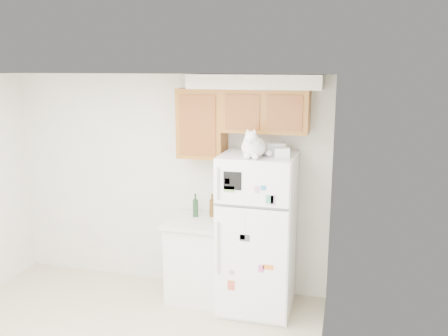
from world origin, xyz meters
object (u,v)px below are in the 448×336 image
(cat, at_px, (253,146))
(bottle_green, at_px, (195,205))
(refrigerator, at_px, (257,233))
(storage_box_front, at_px, (282,152))
(bottle_amber, at_px, (212,205))
(storage_box_back, at_px, (276,148))
(base_counter, at_px, (198,258))

(cat, bearing_deg, bottle_green, 153.76)
(cat, bearing_deg, refrigerator, 84.44)
(storage_box_front, xyz_separation_m, bottle_amber, (-0.81, 0.29, -0.69))
(storage_box_back, bearing_deg, storage_box_front, -82.82)
(refrigerator, xyz_separation_m, base_counter, (-0.69, 0.07, -0.39))
(cat, bearing_deg, storage_box_front, 23.78)
(storage_box_back, distance_m, bottle_green, 1.14)
(cat, relative_size, storage_box_front, 2.90)
(storage_box_front, relative_size, bottle_green, 0.57)
(cat, height_order, storage_box_back, cat)
(base_counter, bearing_deg, cat, -21.10)
(base_counter, relative_size, storage_box_front, 6.13)
(storage_box_front, bearing_deg, storage_box_back, 101.21)
(storage_box_back, xyz_separation_m, bottle_green, (-0.90, 0.00, -0.70))
(base_counter, bearing_deg, storage_box_back, 6.57)
(base_counter, distance_m, storage_box_front, 1.60)
(cat, height_order, storage_box_front, cat)
(storage_box_front, height_order, bottle_amber, storage_box_front)
(storage_box_back, relative_size, bottle_green, 0.68)
(storage_box_back, relative_size, bottle_amber, 0.68)
(bottle_green, bearing_deg, base_counter, -61.79)
(base_counter, xyz_separation_m, storage_box_front, (0.94, -0.14, 1.28))
(refrigerator, height_order, storage_box_back, storage_box_back)
(refrigerator, relative_size, bottle_amber, 6.40)
(storage_box_back, xyz_separation_m, storage_box_front, (0.09, -0.24, -0.01))
(refrigerator, height_order, bottle_green, refrigerator)
(bottle_amber, bearing_deg, refrigerator, -21.26)
(cat, distance_m, storage_box_back, 0.40)
(storage_box_back, height_order, bottle_amber, storage_box_back)
(base_counter, bearing_deg, bottle_amber, 48.15)
(refrigerator, bearing_deg, base_counter, 173.91)
(base_counter, distance_m, cat, 1.53)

